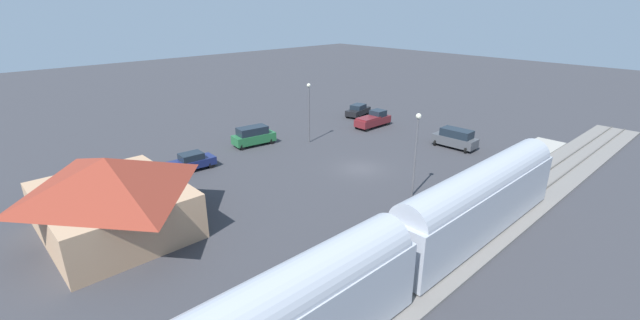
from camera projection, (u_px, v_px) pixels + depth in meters
name	position (u px, v px, depth m)	size (l,w,h in m)	color
ground_plane	(360.00, 169.00, 41.56)	(200.00, 200.00, 0.00)	#38383D
railway_track	(497.00, 217.00, 31.97)	(4.80, 70.00, 0.30)	slate
platform	(450.00, 199.00, 34.68)	(3.20, 46.00, 0.30)	#A8A399
passenger_train	(397.00, 249.00, 22.76)	(2.93, 36.79, 4.98)	#ADB2BC
station_building	(111.00, 194.00, 29.16)	(11.61, 9.58, 5.65)	tan
pedestrian_on_platform	(450.00, 190.00, 33.76)	(0.36, 0.36, 1.71)	brown
pedestrian_waiting_far	(406.00, 212.00, 30.13)	(0.36, 0.36, 1.71)	brown
suv_charcoal	(455.00, 138.00, 47.23)	(4.95, 2.50, 2.22)	#47494F
suv_green	(253.00, 136.00, 48.11)	(2.56, 5.11, 2.22)	#236638
sedan_navy	(192.00, 161.00, 40.98)	(2.09, 4.60, 1.74)	navy
pickup_maroon	(373.00, 119.00, 55.36)	(1.99, 5.41, 2.14)	maroon
sedan_black	(358.00, 110.00, 60.76)	(2.82, 4.80, 1.74)	black
light_pole_near_platform	(416.00, 145.00, 34.09)	(0.44, 0.44, 7.27)	#515156
light_pole_lot_center	(309.00, 105.00, 47.97)	(0.44, 0.44, 7.02)	#515156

